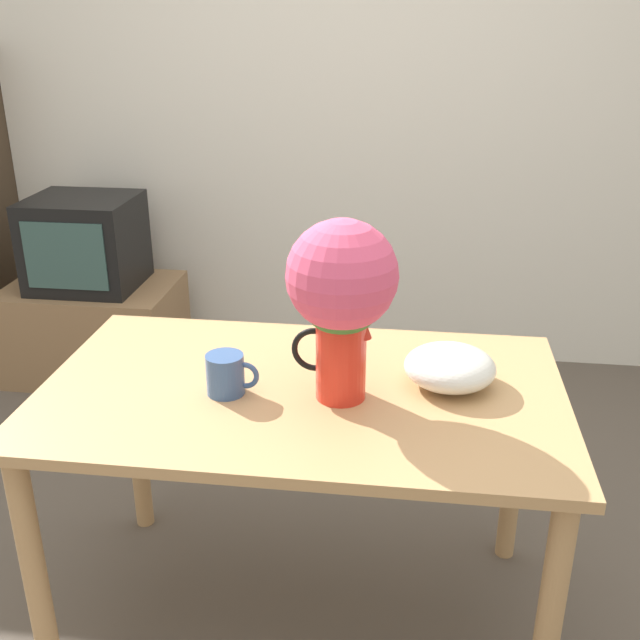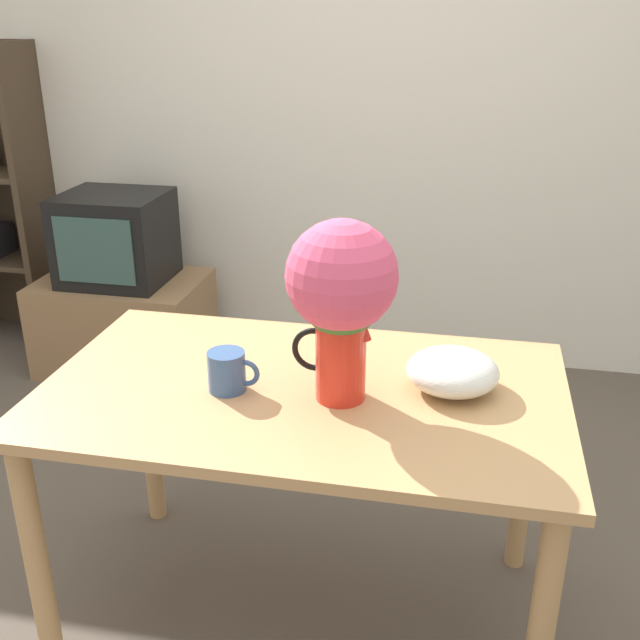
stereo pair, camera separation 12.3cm
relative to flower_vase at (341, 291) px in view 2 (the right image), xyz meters
name	(u,v)px [view 2 (the right image)]	position (x,y,z in m)	size (l,w,h in m)	color
ground_plane	(297,606)	(-0.13, 0.05, -1.06)	(12.00, 12.00, 0.00)	brown
wall_back	(387,97)	(-0.13, 1.95, 0.24)	(8.00, 0.05, 2.60)	silver
table	(304,422)	(-0.11, 0.04, -0.40)	(1.37, 0.82, 0.77)	tan
flower_vase	(341,291)	(0.00, 0.00, 0.00)	(0.27, 0.27, 0.46)	red
coffee_mug	(228,371)	(-0.29, -0.02, -0.24)	(0.14, 0.10, 0.11)	#385689
white_bowl	(453,371)	(0.28, 0.10, -0.24)	(0.24, 0.24, 0.10)	silver
tv_stand	(125,323)	(-1.36, 1.51, -0.83)	(0.79, 0.54, 0.46)	#8E6B47
tv_set	(116,238)	(-1.36, 1.51, -0.39)	(0.48, 0.44, 0.42)	black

